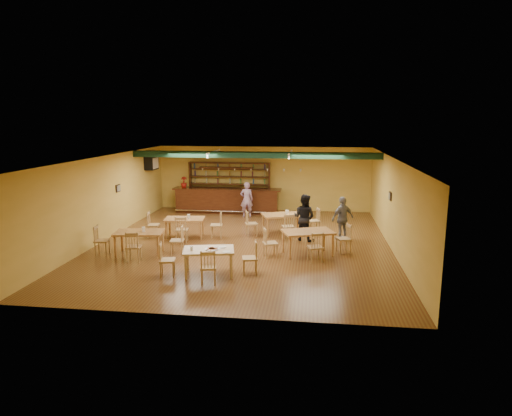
# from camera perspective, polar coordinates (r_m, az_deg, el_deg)

# --- Properties ---
(floor) EXTENTS (12.00, 12.00, 0.00)m
(floor) POSITION_cam_1_polar(r_m,az_deg,el_deg) (15.88, -1.54, -4.46)
(floor) COLOR brown
(floor) RESTS_ON ground
(ceiling_beam) EXTENTS (10.00, 0.30, 0.25)m
(ceiling_beam) POSITION_cam_1_polar(r_m,az_deg,el_deg) (18.12, -0.21, 6.72)
(ceiling_beam) COLOR black
(ceiling_beam) RESTS_ON ceiling
(track_rail_left) EXTENTS (0.05, 2.50, 0.05)m
(track_rail_left) POSITION_cam_1_polar(r_m,az_deg,el_deg) (19.02, -5.39, 7.10)
(track_rail_left) COLOR white
(track_rail_left) RESTS_ON ceiling
(track_rail_right) EXTENTS (0.05, 2.50, 0.05)m
(track_rail_right) POSITION_cam_1_polar(r_m,az_deg,el_deg) (18.58, 4.35, 7.02)
(track_rail_right) COLOR white
(track_rail_right) RESTS_ON ceiling
(ac_unit) EXTENTS (0.34, 0.70, 0.48)m
(ac_unit) POSITION_cam_1_polar(r_m,az_deg,el_deg) (20.69, -13.04, 5.55)
(ac_unit) COLOR white
(ac_unit) RESTS_ON wall_left
(picture_left) EXTENTS (0.04, 0.34, 0.28)m
(picture_left) POSITION_cam_1_polar(r_m,az_deg,el_deg) (17.89, -17.00, 2.40)
(picture_left) COLOR black
(picture_left) RESTS_ON wall_left
(picture_right) EXTENTS (0.04, 0.34, 0.28)m
(picture_right) POSITION_cam_1_polar(r_m,az_deg,el_deg) (16.03, 16.57, 1.45)
(picture_right) COLOR black
(picture_right) RESTS_ON wall_right
(bar_counter) EXTENTS (4.99, 0.85, 1.13)m
(bar_counter) POSITION_cam_1_polar(r_m,az_deg,el_deg) (20.97, -3.65, 0.96)
(bar_counter) COLOR #34120A
(bar_counter) RESTS_ON ground
(back_bar_hutch) EXTENTS (3.86, 0.40, 2.28)m
(back_bar_hutch) POSITION_cam_1_polar(r_m,az_deg,el_deg) (21.49, -3.35, 2.77)
(back_bar_hutch) COLOR #34120A
(back_bar_hutch) RESTS_ON ground
(poinsettia) EXTENTS (0.37, 0.37, 0.51)m
(poinsettia) POSITION_cam_1_polar(r_m,az_deg,el_deg) (21.32, -9.09, 3.24)
(poinsettia) COLOR #9A160E
(poinsettia) RESTS_ON bar_counter
(dining_table_a) EXTENTS (1.51, 1.02, 0.71)m
(dining_table_a) POSITION_cam_1_polar(r_m,az_deg,el_deg) (16.81, -8.95, -2.46)
(dining_table_a) COLOR #B07B3E
(dining_table_a) RESTS_ON ground
(dining_table_b) EXTENTS (1.74, 1.36, 0.77)m
(dining_table_b) POSITION_cam_1_polar(r_m,az_deg,el_deg) (17.07, 3.44, -2.03)
(dining_table_b) COLOR #B07B3E
(dining_table_b) RESTS_ON ground
(dining_table_c) EXTENTS (1.61, 1.10, 0.75)m
(dining_table_c) POSITION_cam_1_polar(r_m,az_deg,el_deg) (14.99, -14.47, -4.29)
(dining_table_c) COLOR #B07B3E
(dining_table_c) RESTS_ON ground
(dining_table_d) EXTENTS (1.78, 1.40, 0.78)m
(dining_table_d) POSITION_cam_1_polar(r_m,az_deg,el_deg) (14.57, 6.53, -4.38)
(dining_table_d) COLOR #B07B3E
(dining_table_d) RESTS_ON ground
(near_table) EXTENTS (1.54, 1.16, 0.74)m
(near_table) POSITION_cam_1_polar(r_m,az_deg,el_deg) (12.72, -5.96, -6.79)
(near_table) COLOR tan
(near_table) RESTS_ON ground
(pizza_tray) EXTENTS (0.54, 0.54, 0.01)m
(pizza_tray) POSITION_cam_1_polar(r_m,az_deg,el_deg) (12.59, -5.55, -5.17)
(pizza_tray) COLOR silver
(pizza_tray) RESTS_ON near_table
(parmesan_shaker) EXTENTS (0.09, 0.09, 0.11)m
(parmesan_shaker) POSITION_cam_1_polar(r_m,az_deg,el_deg) (12.57, -8.14, -5.04)
(parmesan_shaker) COLOR #EAE5C6
(parmesan_shaker) RESTS_ON near_table
(napkin_stack) EXTENTS (0.24, 0.21, 0.03)m
(napkin_stack) POSITION_cam_1_polar(r_m,az_deg,el_deg) (12.72, -4.26, -4.94)
(napkin_stack) COLOR white
(napkin_stack) RESTS_ON near_table
(pizza_server) EXTENTS (0.33, 0.14, 0.00)m
(pizza_server) POSITION_cam_1_polar(r_m,az_deg,el_deg) (12.60, -4.84, -5.10)
(pizza_server) COLOR silver
(pizza_server) RESTS_ON pizza_tray
(side_plate) EXTENTS (0.26, 0.26, 0.01)m
(side_plate) POSITION_cam_1_polar(r_m,az_deg,el_deg) (12.31, -3.73, -5.53)
(side_plate) COLOR white
(side_plate) RESTS_ON near_table
(patron_bar) EXTENTS (0.64, 0.49, 1.56)m
(patron_bar) POSITION_cam_1_polar(r_m,az_deg,el_deg) (19.96, -1.19, 1.09)
(patron_bar) COLOR #88489D
(patron_bar) RESTS_ON ground
(patron_right_a) EXTENTS (1.00, 0.92, 1.67)m
(patron_right_a) POSITION_cam_1_polar(r_m,az_deg,el_deg) (16.16, 6.09, -1.19)
(patron_right_a) COLOR black
(patron_right_a) RESTS_ON ground
(patron_right_b) EXTENTS (0.97, 0.85, 1.57)m
(patron_right_b) POSITION_cam_1_polar(r_m,az_deg,el_deg) (16.45, 10.86, -1.29)
(patron_right_b) COLOR gray
(patron_right_b) RESTS_ON ground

